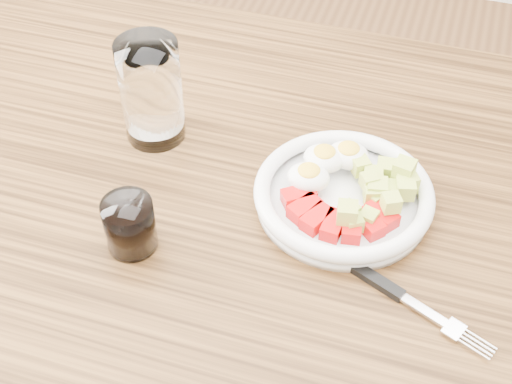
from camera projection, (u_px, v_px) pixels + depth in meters
dining_table at (261, 266)px, 0.97m from camera, size 1.50×0.90×0.77m
bowl at (344, 192)px, 0.89m from camera, size 0.23×0.23×0.06m
fork at (386, 286)px, 0.81m from camera, size 0.21×0.10×0.01m
water_glass at (151, 91)px, 0.95m from camera, size 0.08×0.08×0.15m
coffee_glass at (130, 225)px, 0.84m from camera, size 0.06×0.06×0.07m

